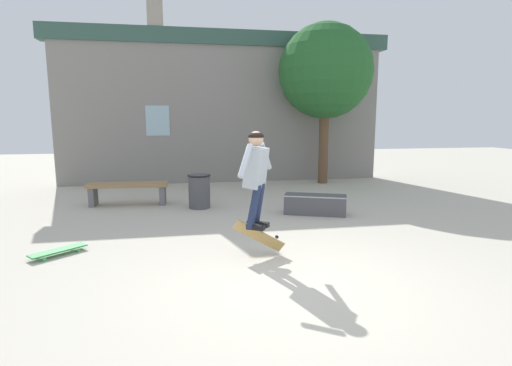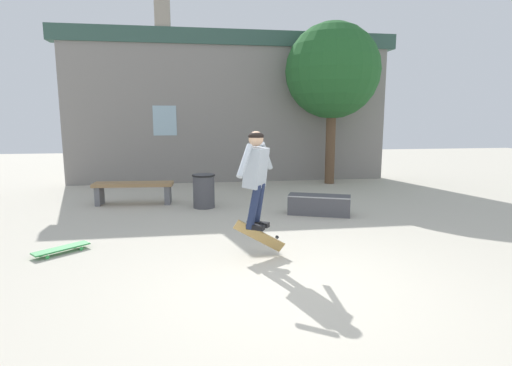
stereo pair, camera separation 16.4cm
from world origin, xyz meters
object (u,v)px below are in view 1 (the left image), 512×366
(skate_ledge, at_px, (315,204))
(skateboard_resting, at_px, (58,250))
(skater, at_px, (256,171))
(trash_bin, at_px, (199,190))
(park_bench, at_px, (128,189))
(tree_right, at_px, (325,72))
(skateboard_flipping, at_px, (259,236))

(skate_ledge, xyz_separation_m, skateboard_resting, (-4.58, -1.76, -0.14))
(skater, relative_size, skateboard_resting, 1.85)
(trash_bin, xyz_separation_m, skateboard_resting, (-2.20, -2.82, -0.33))
(park_bench, xyz_separation_m, skate_ledge, (4.01, -1.66, -0.17))
(tree_right, height_order, park_bench, tree_right)
(park_bench, relative_size, skate_ledge, 1.37)
(tree_right, height_order, skate_ledge, tree_right)
(tree_right, height_order, skater, tree_right)
(tree_right, bearing_deg, trash_bin, -144.06)
(tree_right, bearing_deg, skate_ledge, -111.84)
(skate_ledge, bearing_deg, park_bench, 179.43)
(tree_right, height_order, skateboard_flipping, tree_right)
(park_bench, bearing_deg, skateboard_resting, -95.93)
(park_bench, xyz_separation_m, skateboard_resting, (-0.58, -3.42, -0.31))
(trash_bin, bearing_deg, skate_ledge, -23.90)
(park_bench, relative_size, skater, 1.33)
(skateboard_resting, bearing_deg, tree_right, -178.14)
(skate_ledge, relative_size, skater, 0.97)
(skater, xyz_separation_m, skateboard_resting, (-2.87, 0.65, -1.20))
(skater, relative_size, skateboard_flipping, 1.83)
(skate_ledge, distance_m, trash_bin, 2.61)
(trash_bin, bearing_deg, skateboard_flipping, -77.89)
(trash_bin, distance_m, skateboard_flipping, 3.47)
(skate_ledge, height_order, skateboard_flipping, skateboard_flipping)
(skate_ledge, relative_size, skateboard_flipping, 1.79)
(tree_right, relative_size, skater, 3.48)
(skater, distance_m, skateboard_flipping, 0.97)
(skateboard_resting, bearing_deg, trash_bin, -168.88)
(park_bench, bearing_deg, tree_right, 25.65)
(skate_ledge, height_order, skateboard_resting, skate_ledge)
(skateboard_flipping, bearing_deg, tree_right, 68.49)
(skateboard_resting, bearing_deg, skater, 126.49)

